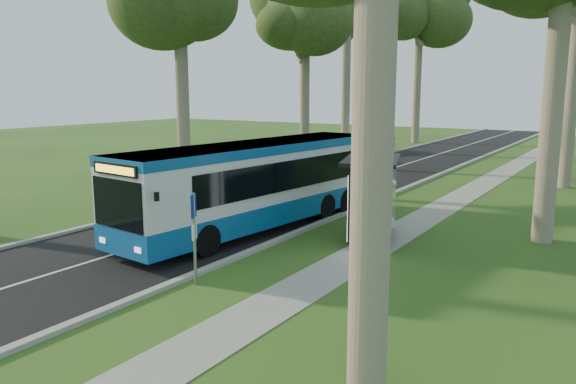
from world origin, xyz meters
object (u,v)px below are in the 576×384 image
object	(u,v)px
bus_stop_sign	(194,228)
car_silver	(370,142)
bus_shelter	(370,184)
litter_bin	(384,196)
bus	(257,185)
car_white	(336,151)

from	to	relation	value
bus_stop_sign	car_silver	xyz separation A→B (m)	(-9.06, 31.13, -0.68)
bus_shelter	car_silver	world-z (taller)	bus_shelter
litter_bin	car_silver	world-z (taller)	car_silver
bus	car_silver	bearing A→B (deg)	111.23
bus	litter_bin	size ratio (longest dim) A/B	12.25
bus_stop_sign	litter_bin	bearing A→B (deg)	63.80
bus_stop_sign	car_white	bearing A→B (deg)	84.81
bus	bus_shelter	distance (m)	4.28
bus_stop_sign	bus_shelter	distance (m)	6.62
bus	litter_bin	distance (m)	6.58
bus	litter_bin	bearing A→B (deg)	73.27
bus_stop_sign	bus_shelter	bearing A→B (deg)	46.94
bus_stop_sign	car_silver	distance (m)	32.43
bus	bus_stop_sign	xyz separation A→B (m)	(2.13, -5.80, -0.10)
car_white	bus_stop_sign	bearing A→B (deg)	-55.22
litter_bin	bus_stop_sign	bearing A→B (deg)	-91.77
bus_stop_sign	car_silver	world-z (taller)	bus_stop_sign
bus_stop_sign	bus	bearing A→B (deg)	85.77
bus_stop_sign	litter_bin	size ratio (longest dim) A/B	2.49
car_silver	bus	bearing A→B (deg)	-67.34
bus	car_white	size ratio (longest dim) A/B	2.45
bus	car_silver	world-z (taller)	bus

